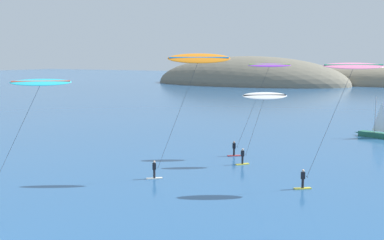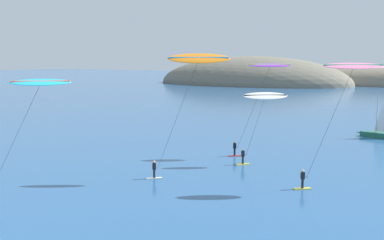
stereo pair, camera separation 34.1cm
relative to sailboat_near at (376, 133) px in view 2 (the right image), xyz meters
name	(u,v)px [view 2 (the right image)]	position (x,y,z in m)	size (l,w,h in m)	color
headland_island	(289,85)	(-51.98, 116.26, -0.64)	(133.38, 51.19, 22.70)	#7A705B
sailboat_near	(376,133)	(0.00, 0.00, 0.00)	(5.88, 2.96, 5.70)	#23664C
kitesurfer_orange	(195,67)	(-10.72, -32.48, 9.69)	(6.86, 5.03, 11.64)	silver
kitesurfer_white	(263,102)	(-7.53, -23.89, 5.96)	(4.73, 3.89, 7.65)	yellow
kitesurfer_pink	(350,75)	(2.22, -29.08, 9.15)	(6.72, 4.98, 10.85)	yellow
kitesurfer_purple	(267,74)	(-8.86, -19.56, 8.74)	(6.33, 4.75, 10.58)	red
kitesurfer_cyan	(36,92)	(-18.70, -43.95, 7.90)	(6.20, 5.54, 9.60)	yellow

